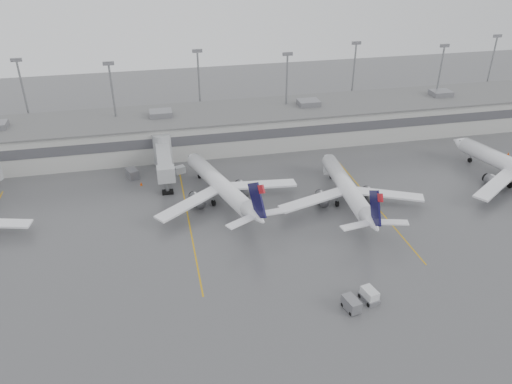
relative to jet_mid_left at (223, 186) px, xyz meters
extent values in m
plane|color=#4B4B4D|center=(10.37, -30.63, -3.26)|extent=(260.00, 260.00, 0.00)
cube|color=#B1B1AC|center=(10.37, 27.37, 0.74)|extent=(150.00, 16.00, 8.00)
cube|color=#47474C|center=(10.37, 19.32, 1.74)|extent=(150.00, 0.15, 2.20)
cube|color=#606060|center=(10.37, 27.37, 4.79)|extent=(152.00, 17.00, 0.30)
cube|color=slate|center=(60.37, 27.37, 5.54)|extent=(5.00, 4.00, 1.30)
cylinder|color=gray|center=(-39.63, 36.87, 6.74)|extent=(0.44, 0.44, 20.00)
cube|color=slate|center=(-39.63, 36.87, 16.94)|extent=(2.40, 0.50, 0.80)
cylinder|color=gray|center=(-19.63, 29.37, 6.74)|extent=(0.44, 0.44, 20.00)
cube|color=slate|center=(-19.63, 29.37, 16.94)|extent=(2.40, 0.50, 0.80)
cylinder|color=gray|center=(0.37, 36.87, 6.74)|extent=(0.44, 0.44, 20.00)
cube|color=slate|center=(0.37, 36.87, 16.94)|extent=(2.40, 0.50, 0.80)
cylinder|color=gray|center=(20.37, 29.37, 6.74)|extent=(0.44, 0.44, 20.00)
cube|color=slate|center=(20.37, 29.37, 16.94)|extent=(2.40, 0.50, 0.80)
cylinder|color=gray|center=(40.37, 36.87, 6.74)|extent=(0.44, 0.44, 20.00)
cube|color=slate|center=(40.37, 36.87, 16.94)|extent=(2.40, 0.50, 0.80)
cylinder|color=gray|center=(60.37, 29.37, 6.74)|extent=(0.44, 0.44, 20.00)
cube|color=slate|center=(60.37, 29.37, 16.94)|extent=(2.40, 0.50, 0.80)
cylinder|color=gray|center=(80.37, 36.87, 6.74)|extent=(0.44, 0.44, 20.00)
cube|color=slate|center=(80.37, 36.87, 16.94)|extent=(2.40, 0.50, 0.80)
cylinder|color=gray|center=(-10.13, 19.37, 0.24)|extent=(4.00, 4.00, 7.00)
cube|color=gray|center=(-10.13, 12.87, 1.04)|extent=(2.80, 13.00, 2.60)
cube|color=gray|center=(-10.13, 5.37, 1.04)|extent=(3.40, 2.40, 3.00)
cylinder|color=gray|center=(-10.13, 5.37, -1.86)|extent=(0.70, 0.70, 2.80)
cube|color=black|center=(-10.13, 5.37, -2.91)|extent=(2.20, 1.20, 0.70)
cube|color=#C7920B|center=(-7.13, -6.63, -3.26)|extent=(0.25, 40.00, 0.01)
cube|color=#C7920B|center=(27.87, -6.63, -3.26)|extent=(0.25, 40.00, 0.01)
cylinder|color=white|center=(-0.46, 1.50, -0.06)|extent=(9.95, 23.37, 3.20)
cone|color=white|center=(-4.34, 14.14, -0.06)|extent=(3.94, 3.79, 3.20)
cone|color=white|center=(3.70, -12.06, 0.36)|extent=(4.62, 6.04, 3.20)
cube|color=white|center=(-6.72, -3.55, -0.92)|extent=(12.94, 10.24, 0.37)
cube|color=white|center=(7.55, 0.83, -0.92)|extent=(13.91, 3.00, 0.37)
cube|color=#0B0833|center=(3.86, -12.57, 3.46)|extent=(2.07, 5.84, 6.98)
cube|color=#B10D17|center=(4.27, -13.90, 6.23)|extent=(0.94, 2.16, 2.03)
cylinder|color=black|center=(-3.28, 10.68, -2.78)|extent=(0.64, 1.03, 0.96)
cylinder|color=black|center=(-1.98, -1.20, -2.68)|extent=(0.80, 1.26, 1.17)
cylinder|color=black|center=(2.31, 0.12, -2.68)|extent=(0.80, 1.26, 1.17)
cylinder|color=white|center=(22.91, -4.53, -0.19)|extent=(4.36, 22.67, 3.07)
cone|color=white|center=(23.64, 8.15, -0.19)|extent=(3.23, 3.04, 3.07)
cone|color=white|center=(22.13, -18.12, 0.22)|extent=(3.36, 5.29, 3.07)
cube|color=white|center=(15.59, -6.98, -1.01)|extent=(13.55, 5.96, 0.36)
cube|color=white|center=(29.90, -7.80, -1.01)|extent=(13.37, 7.32, 0.36)
cube|color=#0B0833|center=(22.10, -18.64, 3.19)|extent=(0.64, 5.78, 6.70)
cube|color=#B10D17|center=(22.02, -19.96, 5.85)|extent=(0.43, 2.09, 1.94)
cylinder|color=black|center=(23.44, 4.68, -2.80)|extent=(0.41, 0.94, 0.92)
cylinder|color=black|center=(20.65, -6.45, -2.70)|extent=(0.52, 1.15, 1.13)
cylinder|color=black|center=(24.94, -6.69, -2.70)|extent=(0.52, 1.15, 1.13)
cylinder|color=white|center=(58.85, -4.14, 0.09)|extent=(9.41, 24.66, 3.35)
cone|color=white|center=(55.37, 9.28, 0.09)|extent=(4.03, 3.87, 3.35)
cube|color=white|center=(52.05, -9.14, -0.80)|extent=(13.82, 10.26, 0.39)
cylinder|color=black|center=(56.33, 5.60, -2.76)|extent=(0.63, 1.07, 1.01)
cylinder|color=black|center=(57.13, -6.90, -2.65)|extent=(0.80, 1.32, 1.23)
cube|color=silver|center=(15.72, -32.36, -2.32)|extent=(2.08, 2.81, 1.90)
cube|color=slate|center=(15.72, -32.36, -2.90)|extent=(2.38, 3.26, 0.74)
cylinder|color=black|center=(14.67, -31.51, -2.97)|extent=(0.35, 0.63, 0.59)
cylinder|color=black|center=(16.32, -31.16, -2.97)|extent=(0.35, 0.63, 0.59)
cylinder|color=black|center=(15.12, -33.57, -2.97)|extent=(0.35, 0.63, 0.59)
cylinder|color=black|center=(16.77, -33.22, -2.97)|extent=(0.35, 0.63, 0.59)
cube|color=slate|center=(12.52, -33.56, -2.30)|extent=(2.19, 3.12, 1.73)
cylinder|color=black|center=(11.61, -32.72, -2.98)|extent=(0.34, 0.60, 0.57)
cylinder|color=black|center=(13.43, -34.41, -2.98)|extent=(0.34, 0.60, 0.57)
cube|color=silver|center=(-7.06, 14.01, -2.51)|extent=(2.49, 2.06, 1.51)
cube|color=silver|center=(23.93, 7.18, -2.46)|extent=(2.55, 1.97, 1.61)
cube|color=slate|center=(-16.88, 13.93, -2.31)|extent=(2.88, 3.55, 1.92)
cone|color=#EE4E05|center=(-15.19, 10.07, -2.87)|extent=(0.50, 0.50, 0.79)
cone|color=#EE4E05|center=(25.06, 9.16, -2.93)|extent=(0.42, 0.42, 0.67)
cone|color=#EE4E05|center=(67.11, 7.03, -2.88)|extent=(0.48, 0.48, 0.77)
camera|label=1|loc=(-11.62, -82.24, 44.17)|focal=35.00mm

